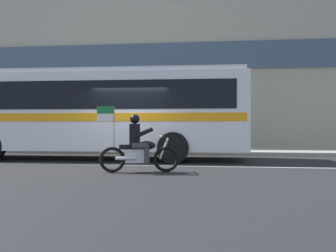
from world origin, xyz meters
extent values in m
plane|color=black|center=(0.00, 0.00, 0.00)|extent=(60.00, 60.00, 0.00)
cube|color=gray|center=(0.00, 5.10, 0.07)|extent=(28.00, 3.80, 0.15)
cube|color=silver|center=(0.00, -0.60, 0.00)|extent=(26.60, 0.14, 0.01)
cube|color=gray|center=(0.00, 7.40, 6.94)|extent=(28.00, 0.80, 13.88)
cube|color=#384C60|center=(0.00, 6.96, 4.86)|extent=(25.76, 0.10, 1.40)
cube|color=silver|center=(-1.55, 1.20, 1.73)|extent=(11.02, 2.72, 2.70)
cube|color=black|center=(-1.55, 1.20, 2.28)|extent=(10.14, 2.75, 0.96)
cube|color=orange|center=(-1.55, 1.20, 1.53)|extent=(10.80, 2.75, 0.28)
cube|color=#BABCC3|center=(-1.55, 1.20, 3.14)|extent=(10.80, 2.59, 0.16)
cylinder|color=black|center=(1.47, 0.02, 0.52)|extent=(1.04, 0.30, 1.04)
torus|color=black|center=(1.50, -2.01, 0.34)|extent=(0.69, 0.22, 0.69)
torus|color=black|center=(0.07, -2.28, 0.34)|extent=(0.69, 0.22, 0.69)
cube|color=silver|center=(0.74, -2.16, 0.44)|extent=(0.68, 0.39, 0.36)
ellipsoid|color=black|center=(0.98, -2.11, 0.72)|extent=(0.52, 0.36, 0.24)
cube|color=black|center=(0.54, -2.19, 0.69)|extent=(0.60, 0.36, 0.12)
cylinder|color=silver|center=(1.44, -2.02, 0.65)|extent=(0.28, 0.11, 0.58)
cylinder|color=silver|center=(1.36, -2.04, 0.96)|extent=(0.16, 0.64, 0.04)
cylinder|color=silver|center=(0.47, -2.37, 0.39)|extent=(0.56, 0.19, 0.09)
cube|color=black|center=(0.67, -2.17, 1.02)|extent=(0.34, 0.41, 0.56)
sphere|color=black|center=(0.67, -2.17, 1.44)|extent=(0.26, 0.26, 0.26)
cylinder|color=#38383D|center=(0.77, -1.97, 0.72)|extent=(0.44, 0.22, 0.15)
cylinder|color=#38383D|center=(0.95, -1.93, 0.48)|extent=(0.13, 0.13, 0.46)
cylinder|color=#38383D|center=(0.84, -2.32, 0.72)|extent=(0.44, 0.22, 0.15)
cylinder|color=#38383D|center=(1.02, -2.29, 0.48)|extent=(0.13, 0.13, 0.46)
cylinder|color=black|center=(0.87, -1.93, 1.06)|extent=(0.53, 0.20, 0.32)
cylinder|color=black|center=(0.94, -2.32, 1.06)|extent=(0.53, 0.20, 0.32)
cylinder|color=olive|center=(0.12, -2.27, 1.15)|extent=(0.02, 0.02, 1.25)
cube|color=#197233|center=(-0.10, -2.31, 1.68)|extent=(0.44, 0.10, 0.20)
cube|color=white|center=(-0.10, -2.31, 1.47)|extent=(0.44, 0.10, 0.20)
cylinder|color=#4C8C3F|center=(2.71, 4.03, 0.44)|extent=(0.22, 0.22, 0.58)
sphere|color=#4C8C3F|center=(2.71, 4.03, 0.80)|extent=(0.20, 0.20, 0.20)
cylinder|color=#4C8C3F|center=(2.71, 3.89, 0.47)|extent=(0.09, 0.10, 0.09)
camera|label=1|loc=(2.69, -11.49, 1.30)|focal=37.83mm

